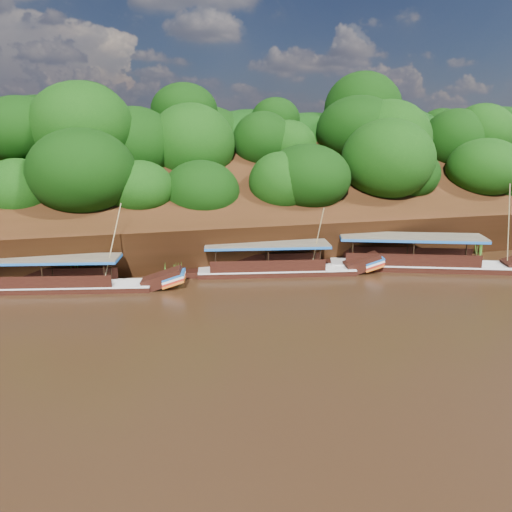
# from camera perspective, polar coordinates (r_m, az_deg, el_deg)

# --- Properties ---
(ground) EXTENTS (160.00, 160.00, 0.00)m
(ground) POSITION_cam_1_polar(r_m,az_deg,el_deg) (31.14, 5.57, -6.08)
(ground) COLOR black
(ground) RESTS_ON ground
(riverbank) EXTENTS (120.00, 30.06, 19.40)m
(riverbank) POSITION_cam_1_polar(r_m,az_deg,el_deg) (51.87, -3.22, 4.28)
(riverbank) COLOR black
(riverbank) RESTS_ON ground
(boat_0) EXTENTS (16.57, 7.92, 7.50)m
(boat_0) POSITION_cam_1_polar(r_m,az_deg,el_deg) (41.93, 19.49, -0.65)
(boat_0) COLOR black
(boat_0) RESTS_ON ground
(boat_1) EXTENTS (14.35, 4.61, 5.74)m
(boat_1) POSITION_cam_1_polar(r_m,az_deg,el_deg) (38.43, 3.45, -1.25)
(boat_1) COLOR black
(boat_1) RESTS_ON ground
(boat_2) EXTENTS (14.95, 4.92, 6.43)m
(boat_2) POSITION_cam_1_polar(r_m,az_deg,el_deg) (36.81, -20.37, -2.86)
(boat_2) COLOR black
(boat_2) RESTS_ON ground
(reeds) EXTENTS (49.07, 2.18, 2.23)m
(reeds) POSITION_cam_1_polar(r_m,az_deg,el_deg) (38.74, -3.64, -0.61)
(reeds) COLOR #37701C
(reeds) RESTS_ON ground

